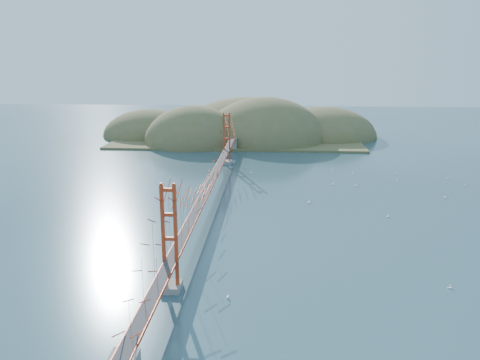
# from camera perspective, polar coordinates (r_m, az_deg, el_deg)

# --- Properties ---
(ground) EXTENTS (320.00, 320.00, 0.00)m
(ground) POSITION_cam_1_polar(r_m,az_deg,el_deg) (78.54, -3.74, -2.87)
(ground) COLOR #294652
(ground) RESTS_ON ground
(bridge) EXTENTS (2.20, 94.40, 12.00)m
(bridge) POSITION_cam_1_polar(r_m,az_deg,el_deg) (76.87, -3.81, 2.16)
(bridge) COLOR gray
(bridge) RESTS_ON ground
(far_headlands) EXTENTS (84.00, 58.00, 25.00)m
(far_headlands) POSITION_cam_1_polar(r_m,az_deg,el_deg) (144.83, 0.75, 5.38)
(far_headlands) COLOR brown
(far_headlands) RESTS_ON ground
(sailboat_8) EXTENTS (0.57, 0.52, 0.65)m
(sailboat_8) POSITION_cam_1_polar(r_m,az_deg,el_deg) (102.26, 23.94, 0.15)
(sailboat_8) COLOR white
(sailboat_8) RESTS_ON ground
(sailboat_4) EXTENTS (0.54, 0.54, 0.56)m
(sailboat_4) POSITION_cam_1_polar(r_m,az_deg,el_deg) (97.64, 18.60, 0.00)
(sailboat_4) COLOR white
(sailboat_4) RESTS_ON ground
(sailboat_0) EXTENTS (0.52, 0.60, 0.69)m
(sailboat_0) POSITION_cam_1_polar(r_m,az_deg,el_deg) (79.71, 8.42, -2.61)
(sailboat_0) COLOR white
(sailboat_0) RESTS_ON ground
(sailboat_16) EXTENTS (0.67, 0.67, 0.73)m
(sailboat_16) POSITION_cam_1_polar(r_m,az_deg,el_deg) (91.59, 13.97, -0.59)
(sailboat_16) COLOR white
(sailboat_16) RESTS_ON ground
(sailboat_10) EXTENTS (0.43, 0.50, 0.58)m
(sailboat_10) POSITION_cam_1_polar(r_m,az_deg,el_deg) (49.24, -1.50, -13.97)
(sailboat_10) COLOR white
(sailboat_10) RESTS_ON ground
(sailboat_14) EXTENTS (0.59, 0.59, 0.63)m
(sailboat_14) POSITION_cam_1_polar(r_m,az_deg,el_deg) (75.39, 17.59, -4.21)
(sailboat_14) COLOR white
(sailboat_14) RESTS_ON ground
(sailboat_12) EXTENTS (0.57, 0.47, 0.66)m
(sailboat_12) POSITION_cam_1_polar(r_m,az_deg,el_deg) (102.75, 11.23, 1.23)
(sailboat_12) COLOR white
(sailboat_12) RESTS_ON ground
(sailboat_2) EXTENTS (0.49, 0.40, 0.56)m
(sailboat_2) POSITION_cam_1_polar(r_m,az_deg,el_deg) (55.58, 24.21, -11.83)
(sailboat_2) COLOR white
(sailboat_2) RESTS_ON ground
(sailboat_5) EXTENTS (0.61, 0.61, 0.69)m
(sailboat_5) POSITION_cam_1_polar(r_m,az_deg,el_deg) (89.04, 23.71, -1.88)
(sailboat_5) COLOR white
(sailboat_5) RESTS_ON ground
(sailboat_17) EXTENTS (0.55, 0.50, 0.63)m
(sailboat_17) POSITION_cam_1_polar(r_m,az_deg,el_deg) (103.27, 18.48, 0.80)
(sailboat_17) COLOR white
(sailboat_17) RESTS_ON ground
(sailboat_1) EXTENTS (0.64, 0.64, 0.71)m
(sailboat_1) POSITION_cam_1_polar(r_m,az_deg,el_deg) (91.54, 11.29, -0.45)
(sailboat_1) COLOR white
(sailboat_1) RESTS_ON ground
(sailboat_11) EXTENTS (0.58, 0.58, 0.61)m
(sailboat_11) POSITION_cam_1_polar(r_m,az_deg,el_deg) (98.88, 25.80, -0.54)
(sailboat_11) COLOR white
(sailboat_11) RESTS_ON ground
(sailboat_3) EXTENTS (0.55, 0.55, 0.60)m
(sailboat_3) POSITION_cam_1_polar(r_m,az_deg,el_deg) (98.83, 1.39, 0.97)
(sailboat_3) COLOR white
(sailboat_3) RESTS_ON ground
(sailboat_15) EXTENTS (0.49, 0.53, 0.60)m
(sailboat_15) POSITION_cam_1_polar(r_m,az_deg,el_deg) (100.97, 13.60, 0.85)
(sailboat_15) COLOR white
(sailboat_15) RESTS_ON ground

